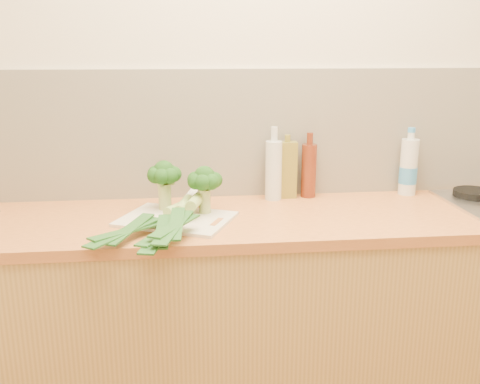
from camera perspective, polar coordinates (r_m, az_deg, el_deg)
The scene contains 12 objects.
room_shell at distance 2.30m, azimuth 2.84°, elevation 6.25°, with size 3.50×3.50×3.50m.
counter at distance 2.25m, azimuth 3.78°, elevation -13.33°, with size 3.20×0.62×0.90m.
chopping_board at distance 2.01m, azimuth -6.82°, elevation -2.89°, with size 0.39×0.29×0.01m, color #EDE6CE.
broccoli_left at distance 2.08m, azimuth -8.10°, elevation 1.71°, with size 0.13×0.13×0.19m.
broccoli_right at distance 2.02m, azimuth -3.81°, elevation 1.18°, with size 0.13×0.13×0.18m.
leek_front at distance 1.98m, azimuth -7.88°, elevation -2.29°, with size 0.41×0.57×0.04m.
leek_mid at distance 1.95m, azimuth -6.45°, elevation -1.97°, with size 0.22×0.70×0.04m.
leek_back at distance 1.90m, azimuth -5.48°, elevation -1.80°, with size 0.21×0.60×0.04m.
oil_tin at distance 2.28m, azimuth 5.02°, elevation 2.42°, with size 0.08×0.05×0.27m.
glass_bottle at distance 2.25m, azimuth 3.60°, elevation 2.44°, with size 0.07×0.07×0.31m.
amber_bottle at distance 2.31m, azimuth 7.35°, elevation 2.38°, with size 0.06×0.06×0.28m.
water_bottle at distance 2.44m, azimuth 17.53°, elevation 2.42°, with size 0.08×0.08×0.27m.
Camera 1 is at (-0.36, -0.75, 1.52)m, focal length 40.00 mm.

